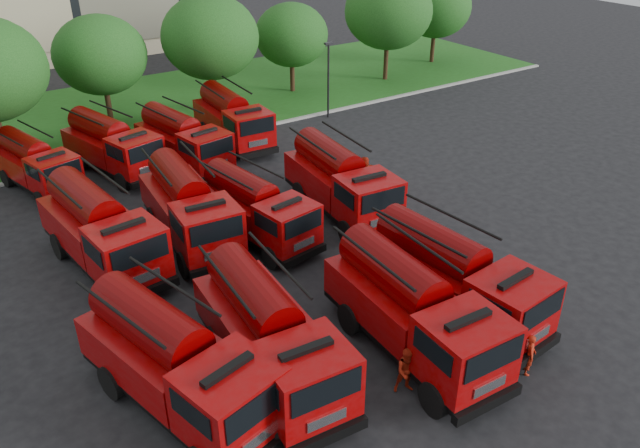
# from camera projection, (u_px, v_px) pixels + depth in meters

# --- Properties ---
(ground) EXTENTS (140.00, 140.00, 0.00)m
(ground) POSITION_uv_depth(u_px,v_px,m) (325.00, 291.00, 25.03)
(ground) COLOR black
(ground) RESTS_ON ground
(lawn) EXTENTS (70.00, 16.00, 0.12)m
(lawn) POSITION_uv_depth(u_px,v_px,m) (117.00, 113.00, 43.87)
(lawn) COLOR #1D4D14
(lawn) RESTS_ON ground
(curb) EXTENTS (70.00, 0.30, 0.14)m
(curb) POSITION_uv_depth(u_px,v_px,m) (160.00, 149.00, 37.98)
(curb) COLOR gray
(curb) RESTS_ON ground
(tree_3) EXTENTS (5.88, 5.88, 7.19)m
(tree_3) POSITION_uv_depth(u_px,v_px,m) (100.00, 55.00, 39.69)
(tree_3) COLOR #382314
(tree_3) RESTS_ON ground
(tree_4) EXTENTS (6.55, 6.55, 8.01)m
(tree_4) POSITION_uv_depth(u_px,v_px,m) (210.00, 37.00, 41.76)
(tree_4) COLOR #382314
(tree_4) RESTS_ON ground
(tree_5) EXTENTS (5.46, 5.46, 6.68)m
(tree_5) POSITION_uv_depth(u_px,v_px,m) (291.00, 35.00, 46.33)
(tree_5) COLOR #382314
(tree_5) RESTS_ON ground
(tree_6) EXTENTS (6.89, 6.89, 8.42)m
(tree_6) POSITION_uv_depth(u_px,v_px,m) (388.00, 11.00, 48.59)
(tree_6) COLOR #382314
(tree_6) RESTS_ON ground
(tree_7) EXTENTS (6.05, 6.05, 7.39)m
(tree_7) POSITION_uv_depth(u_px,v_px,m) (436.00, 7.00, 53.79)
(tree_7) COLOR #382314
(tree_7) RESTS_ON ground
(lamp_post_1) EXTENTS (0.60, 0.25, 5.11)m
(lamp_post_1) POSITION_uv_depth(u_px,v_px,m) (328.00, 76.00, 41.97)
(lamp_post_1) COLOR black
(lamp_post_1) RESTS_ON ground
(fire_truck_0) EXTENTS (4.29, 7.96, 3.44)m
(fire_truck_0) POSITION_uv_depth(u_px,v_px,m) (176.00, 362.00, 18.79)
(fire_truck_0) COLOR black
(fire_truck_0) RESTS_ON ground
(fire_truck_1) EXTENTS (3.20, 7.66, 3.40)m
(fire_truck_1) POSITION_uv_depth(u_px,v_px,m) (270.00, 335.00, 19.96)
(fire_truck_1) COLOR black
(fire_truck_1) RESTS_ON ground
(fire_truck_2) EXTENTS (3.10, 7.72, 3.45)m
(fire_truck_2) POSITION_uv_depth(u_px,v_px,m) (412.00, 310.00, 21.08)
(fire_truck_2) COLOR black
(fire_truck_2) RESTS_ON ground
(fire_truck_3) EXTENTS (3.24, 7.65, 3.39)m
(fire_truck_3) POSITION_uv_depth(u_px,v_px,m) (454.00, 277.00, 22.85)
(fire_truck_3) COLOR black
(fire_truck_3) RESTS_ON ground
(fire_truck_4) EXTENTS (3.52, 7.91, 3.49)m
(fire_truck_4) POSITION_uv_depth(u_px,v_px,m) (101.00, 230.00, 25.82)
(fire_truck_4) COLOR black
(fire_truck_4) RESTS_ON ground
(fire_truck_5) EXTENTS (3.23, 7.63, 3.38)m
(fire_truck_5) POSITION_uv_depth(u_px,v_px,m) (189.00, 208.00, 27.70)
(fire_truck_5) COLOR black
(fire_truck_5) RESTS_ON ground
(fire_truck_6) EXTENTS (3.26, 6.96, 3.05)m
(fire_truck_6) POSITION_uv_depth(u_px,v_px,m) (256.00, 209.00, 27.98)
(fire_truck_6) COLOR black
(fire_truck_6) RESTS_ON ground
(fire_truck_7) EXTENTS (3.27, 7.69, 3.41)m
(fire_truck_7) POSITION_uv_depth(u_px,v_px,m) (340.00, 181.00, 30.07)
(fire_truck_7) COLOR black
(fire_truck_7) RESTS_ON ground
(fire_truck_8) EXTENTS (3.64, 6.64, 2.87)m
(fire_truck_8) POSITION_uv_depth(u_px,v_px,m) (35.00, 164.00, 32.59)
(fire_truck_8) COLOR black
(fire_truck_8) RESTS_ON ground
(fire_truck_9) EXTENTS (4.05, 7.34, 3.18)m
(fire_truck_9) POSITION_uv_depth(u_px,v_px,m) (112.00, 145.00, 34.45)
(fire_truck_9) COLOR black
(fire_truck_9) RESTS_ON ground
(fire_truck_10) EXTENTS (3.50, 7.22, 3.15)m
(fire_truck_10) POSITION_uv_depth(u_px,v_px,m) (183.00, 141.00, 35.11)
(fire_truck_10) COLOR black
(fire_truck_10) RESTS_ON ground
(fire_truck_11) EXTENTS (2.89, 7.27, 3.26)m
(fire_truck_11) POSITION_uv_depth(u_px,v_px,m) (232.00, 119.00, 38.20)
(fire_truck_11) COLOR black
(fire_truck_11) RESTS_ON ground
(firefighter_0) EXTENTS (0.69, 0.69, 1.54)m
(firefighter_0) POSITION_uv_depth(u_px,v_px,m) (526.00, 372.00, 20.91)
(firefighter_0) COLOR maroon
(firefighter_0) RESTS_ON ground
(firefighter_1) EXTENTS (0.92, 0.76, 1.67)m
(firefighter_1) POSITION_uv_depth(u_px,v_px,m) (406.00, 390.00, 20.18)
(firefighter_1) COLOR maroon
(firefighter_1) RESTS_ON ground
(firefighter_2) EXTENTS (0.63, 1.07, 1.80)m
(firefighter_2) POSITION_uv_depth(u_px,v_px,m) (490.00, 334.00, 22.64)
(firefighter_2) COLOR maroon
(firefighter_2) RESTS_ON ground
(firefighter_3) EXTENTS (1.03, 0.55, 1.57)m
(firefighter_3) POSITION_uv_depth(u_px,v_px,m) (451.00, 265.00, 26.72)
(firefighter_3) COLOR black
(firefighter_3) RESTS_ON ground
(firefighter_4) EXTENTS (1.16, 1.04, 1.98)m
(firefighter_4) POSITION_uv_depth(u_px,v_px,m) (256.00, 317.00, 23.55)
(firefighter_4) COLOR black
(firefighter_4) RESTS_ON ground
(firefighter_5) EXTENTS (1.60, 0.87, 1.64)m
(firefighter_5) POSITION_uv_depth(u_px,v_px,m) (364.00, 185.00, 33.72)
(firefighter_5) COLOR maroon
(firefighter_5) RESTS_ON ground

